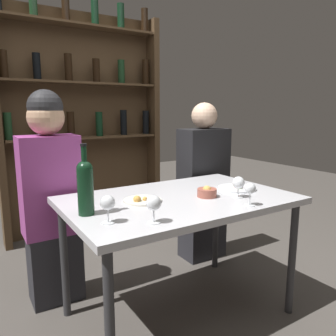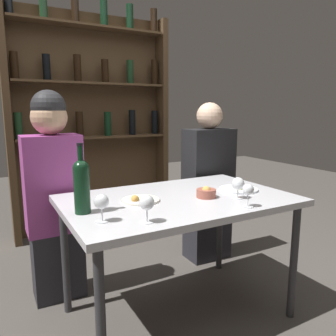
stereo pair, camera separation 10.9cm
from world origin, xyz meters
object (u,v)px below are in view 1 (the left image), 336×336
at_px(wine_glass_3, 250,190).
at_px(food_plate_1, 142,200).
at_px(food_plate_0, 237,187).
at_px(seated_person_right, 203,186).
at_px(wine_bottle, 85,185).
at_px(seated_person_left, 51,198).
at_px(wine_glass_1, 108,204).
at_px(wine_glass_0, 238,183).
at_px(snack_bowl, 207,192).
at_px(wine_glass_2, 154,204).

height_order(wine_glass_3, food_plate_1, wine_glass_3).
relative_size(food_plate_0, seated_person_right, 0.19).
relative_size(wine_bottle, seated_person_left, 0.25).
height_order(wine_bottle, wine_glass_1, wine_bottle).
distance_m(wine_glass_0, food_plate_0, 0.21).
height_order(wine_glass_1, food_plate_0, wine_glass_1).
xyz_separation_m(wine_glass_0, wine_glass_1, (-0.79, -0.01, 0.01)).
height_order(snack_bowl, seated_person_left, seated_person_left).
xyz_separation_m(wine_glass_1, wine_glass_3, (0.72, -0.14, -0.00)).
height_order(wine_glass_2, seated_person_left, seated_person_left).
height_order(wine_glass_2, snack_bowl, wine_glass_2).
relative_size(snack_bowl, seated_person_left, 0.08).
bearing_deg(wine_glass_1, food_plate_1, 37.84).
distance_m(wine_glass_3, food_plate_0, 0.36).
bearing_deg(wine_glass_2, seated_person_right, 41.98).
relative_size(wine_bottle, food_plate_0, 1.41).
bearing_deg(seated_person_left, wine_glass_1, -84.15).
xyz_separation_m(snack_bowl, seated_person_right, (0.48, 0.64, -0.15)).
bearing_deg(snack_bowl, wine_glass_2, -155.43).
bearing_deg(food_plate_0, food_plate_1, 174.29).
bearing_deg(wine_glass_2, wine_glass_3, -3.80).
relative_size(wine_glass_2, wine_glass_3, 1.03).
distance_m(wine_glass_1, food_plate_1, 0.36).
distance_m(food_plate_1, snack_bowl, 0.38).
distance_m(food_plate_0, seated_person_left, 1.16).
distance_m(wine_bottle, food_plate_0, 0.97).
relative_size(food_plate_0, snack_bowl, 2.16).
relative_size(food_plate_1, seated_person_left, 0.15).
bearing_deg(wine_bottle, wine_glass_0, -10.85).
bearing_deg(seated_person_right, wine_glass_2, -138.02).
distance_m(wine_glass_1, seated_person_left, 0.77).
bearing_deg(wine_glass_3, food_plate_1, 140.79).
bearing_deg(wine_glass_2, food_plate_1, 71.12).
distance_m(wine_glass_1, wine_glass_3, 0.74).
xyz_separation_m(wine_glass_1, seated_person_left, (-0.08, 0.75, -0.14)).
bearing_deg(seated_person_right, seated_person_left, 180.00).
bearing_deg(seated_person_left, snack_bowl, -41.55).
xyz_separation_m(wine_bottle, wine_glass_3, (0.76, -0.31, -0.06)).
height_order(food_plate_1, snack_bowl, snack_bowl).
bearing_deg(wine_bottle, wine_glass_1, -75.89).
distance_m(wine_glass_0, snack_bowl, 0.18).
bearing_deg(seated_person_right, wine_glass_3, -114.12).
relative_size(wine_glass_1, seated_person_right, 0.10).
relative_size(wine_glass_0, wine_glass_1, 0.96).
relative_size(food_plate_1, snack_bowl, 1.87).
bearing_deg(wine_glass_2, wine_glass_1, 148.57).
bearing_deg(food_plate_1, seated_person_right, 32.35).
bearing_deg(wine_glass_1, seated_person_left, 95.85).
distance_m(wine_glass_0, seated_person_right, 0.84).
height_order(wine_glass_0, wine_glass_1, wine_glass_1).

